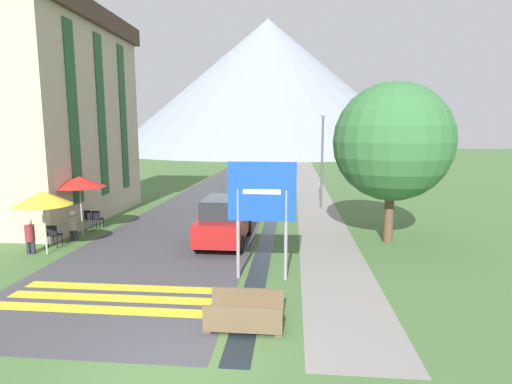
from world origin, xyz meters
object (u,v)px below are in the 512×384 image
at_px(road_sign, 262,202).
at_px(parked_car_far, 254,180).
at_px(cafe_chair_near_left, 53,234).
at_px(tree_by_path, 392,142).
at_px(cafe_chair_far_right, 97,218).
at_px(hotel_building, 53,107).
at_px(cafe_umbrella_middle_red, 79,182).
at_px(footbridge, 245,315).
at_px(person_seated_far, 30,235).
at_px(cafe_chair_far_left, 87,217).
at_px(cafe_umbrella_front_yellow, 43,198).
at_px(streetlamp, 322,152).
at_px(person_seated_near, 73,224).
at_px(parked_car_near, 224,220).

xyz_separation_m(road_sign, parked_car_far, (-1.89, 16.55, -1.40)).
relative_size(road_sign, cafe_chair_near_left, 4.08).
xyz_separation_m(cafe_chair_near_left, tree_by_path, (12.69, 1.92, 3.40)).
relative_size(road_sign, cafe_chair_far_right, 4.08).
height_order(hotel_building, cafe_umbrella_middle_red, hotel_building).
bearing_deg(footbridge, tree_by_path, 56.86).
height_order(cafe_chair_far_right, tree_by_path, tree_by_path).
bearing_deg(person_seated_far, cafe_chair_far_right, 80.64).
height_order(parked_car_far, person_seated_far, parked_car_far).
relative_size(hotel_building, cafe_chair_far_left, 11.89).
bearing_deg(parked_car_far, person_seated_far, -113.57).
xyz_separation_m(parked_car_far, tree_by_path, (6.53, -12.07, 3.01)).
xyz_separation_m(road_sign, cafe_chair_far_right, (-7.77, 5.35, -1.79)).
relative_size(cafe_umbrella_front_yellow, tree_by_path, 0.37).
distance_m(person_seated_far, streetlamp, 14.66).
distance_m(cafe_chair_far_left, cafe_chair_far_right, 0.50).
xyz_separation_m(parked_car_far, cafe_umbrella_front_yellow, (-5.91, -14.83, 1.10)).
height_order(cafe_chair_far_left, person_seated_near, person_seated_near).
xyz_separation_m(cafe_chair_near_left, cafe_chair_far_left, (-0.21, 2.90, 0.00)).
relative_size(person_seated_near, tree_by_path, 0.20).
distance_m(cafe_umbrella_front_yellow, cafe_umbrella_middle_red, 2.72).
distance_m(road_sign, tree_by_path, 6.64).
distance_m(parked_car_far, cafe_chair_far_right, 12.65).
xyz_separation_m(cafe_umbrella_middle_red, tree_by_path, (12.58, 0.06, 1.67)).
relative_size(cafe_chair_near_left, cafe_umbrella_front_yellow, 0.37).
height_order(cafe_chair_near_left, cafe_chair_far_right, same).
height_order(cafe_umbrella_front_yellow, cafe_umbrella_middle_red, cafe_umbrella_middle_red).
bearing_deg(tree_by_path, cafe_chair_near_left, -171.40).
relative_size(footbridge, cafe_umbrella_middle_red, 0.69).
relative_size(cafe_chair_near_left, cafe_umbrella_middle_red, 0.34).
xyz_separation_m(cafe_chair_far_left, person_seated_far, (-0.11, -3.77, 0.18)).
bearing_deg(parked_car_far, cafe_chair_far_left, -119.88).
xyz_separation_m(road_sign, cafe_chair_far_left, (-8.26, 5.46, -1.79)).
height_order(person_seated_far, streetlamp, streetlamp).
height_order(parked_car_far, cafe_chair_far_left, parked_car_far).
bearing_deg(cafe_chair_far_left, parked_car_near, -36.14).
xyz_separation_m(road_sign, person_seated_far, (-8.37, 1.69, -1.62)).
bearing_deg(person_seated_far, tree_by_path, 12.11).
bearing_deg(person_seated_far, cafe_chair_near_left, 69.69).
bearing_deg(parked_car_near, cafe_umbrella_front_yellow, -161.75).
height_order(parked_car_near, person_seated_far, parked_car_near).
relative_size(cafe_umbrella_front_yellow, person_seated_near, 1.84).
bearing_deg(cafe_chair_near_left, tree_by_path, -19.33).
relative_size(footbridge, streetlamp, 0.32).
xyz_separation_m(road_sign, footbridge, (-0.15, -2.85, -2.08)).
relative_size(cafe_chair_far_left, cafe_chair_far_right, 1.00).
distance_m(cafe_chair_near_left, cafe_chair_far_left, 2.91).
xyz_separation_m(road_sign, tree_by_path, (4.64, 4.48, 1.61)).
distance_m(road_sign, cafe_umbrella_front_yellow, 7.99).
bearing_deg(road_sign, person_seated_near, 156.38).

